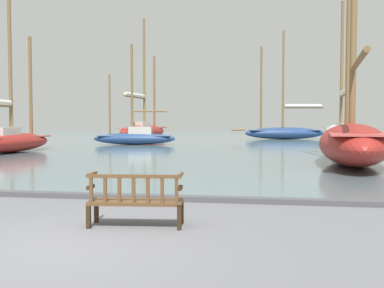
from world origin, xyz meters
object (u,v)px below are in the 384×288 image
(sailboat_outer_port, at_px, (285,131))
(sailboat_outer_starboard, at_px, (135,137))
(sailboat_far_port, at_px, (341,133))
(park_bench, at_px, (136,199))
(sailboat_far_starboard, at_px, (143,129))
(sailboat_nearest_starboard, at_px, (352,139))
(sailboat_mid_port, at_px, (10,139))

(sailboat_outer_port, bearing_deg, sailboat_outer_starboard, -132.46)
(sailboat_outer_port, height_order, sailboat_far_port, sailboat_outer_port)
(sailboat_outer_starboard, bearing_deg, park_bench, -73.46)
(sailboat_far_starboard, relative_size, sailboat_outer_port, 1.14)
(sailboat_far_starboard, xyz_separation_m, sailboat_nearest_starboard, (16.24, -26.81, -0.05))
(sailboat_outer_port, height_order, sailboat_outer_starboard, sailboat_outer_port)
(sailboat_outer_starboard, xyz_separation_m, sailboat_far_port, (15.72, -0.02, 0.33))
(park_bench, relative_size, sailboat_mid_port, 0.17)
(sailboat_mid_port, height_order, sailboat_outer_starboard, sailboat_mid_port)
(sailboat_mid_port, height_order, sailboat_nearest_starboard, sailboat_nearest_starboard)
(park_bench, relative_size, sailboat_outer_starboard, 0.22)
(park_bench, distance_m, sailboat_nearest_starboard, 12.83)
(sailboat_far_starboard, bearing_deg, sailboat_outer_starboard, -77.68)
(sailboat_mid_port, distance_m, sailboat_far_starboard, 22.55)
(park_bench, bearing_deg, sailboat_outer_port, 83.04)
(sailboat_outer_port, xyz_separation_m, sailboat_nearest_starboard, (1.08, -27.93, 0.13))
(park_bench, distance_m, sailboat_outer_port, 39.61)
(sailboat_mid_port, relative_size, sailboat_far_starboard, 0.76)
(sailboat_mid_port, relative_size, sailboat_outer_starboard, 1.29)
(sailboat_far_port, bearing_deg, park_bench, -107.45)
(sailboat_far_starboard, height_order, sailboat_far_port, sailboat_far_starboard)
(sailboat_mid_port, bearing_deg, sailboat_far_starboard, 85.44)
(park_bench, xyz_separation_m, sailboat_outer_port, (4.80, 39.32, 0.51))
(park_bench, bearing_deg, sailboat_far_starboard, 105.18)
(park_bench, distance_m, sailboat_far_port, 26.94)
(sailboat_outer_starboard, distance_m, sailboat_far_port, 15.72)
(sailboat_outer_port, relative_size, sailboat_nearest_starboard, 0.89)
(sailboat_mid_port, bearing_deg, sailboat_outer_port, 54.30)
(sailboat_mid_port, distance_m, sailboat_nearest_starboard, 18.55)
(park_bench, distance_m, sailboat_far_starboard, 39.58)
(sailboat_far_starboard, xyz_separation_m, sailboat_far_port, (18.44, -12.50, -0.13))
(sailboat_far_port, bearing_deg, sailboat_nearest_starboard, -98.72)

